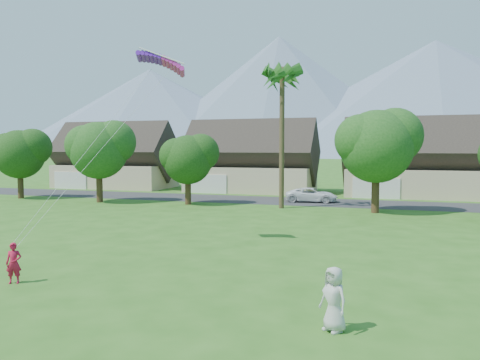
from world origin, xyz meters
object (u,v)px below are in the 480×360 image
at_px(watcher, 334,299).
at_px(kite_flyer, 14,263).
at_px(parked_car, 312,195).
at_px(parafoil_kite, 162,60).

bearing_deg(watcher, kite_flyer, -148.36).
height_order(watcher, parked_car, watcher).
height_order(watcher, parafoil_kite, parafoil_kite).
height_order(parked_car, parafoil_kite, parafoil_kite).
distance_m(parked_car, parafoil_kite, 25.03).
bearing_deg(kite_flyer, parked_car, 51.65).
xyz_separation_m(kite_flyer, parked_car, (6.99, 31.14, -0.12)).
bearing_deg(parked_car, kite_flyer, 162.66).
bearing_deg(kite_flyer, parafoil_kite, 48.58).
distance_m(kite_flyer, watcher, 12.70).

